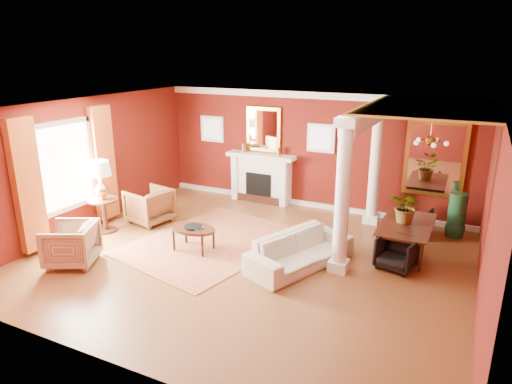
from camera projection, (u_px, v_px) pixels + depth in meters
The scene contains 27 objects.
ground at pixel (248, 259), 8.81m from camera, with size 8.00×8.00×0.00m, color brown.
room_shell at pixel (248, 157), 8.20m from camera, with size 8.04×7.04×2.92m.
fireplace at pixel (261, 178), 12.00m from camera, with size 1.85×0.42×1.29m.
overmantel_mirror at pixel (263, 130), 11.75m from camera, with size 0.95×0.07×1.15m.
flank_window_left at pixel (212, 129), 12.43m from camera, with size 0.70×0.07×0.70m.
flank_window_right at pixel (321, 138), 11.14m from camera, with size 0.70×0.07×0.70m.
left_window at pixel (68, 172), 9.50m from camera, with size 0.21×2.55×2.60m.
column_front at pixel (343, 196), 7.93m from camera, with size 0.36×0.36×2.80m.
column_back at pixel (376, 163), 10.24m from camera, with size 0.36×0.36×2.80m.
header_beam at pixel (368, 116), 8.94m from camera, with size 0.30×3.20×0.32m, color white.
amber_ceiling at pixel (431, 107), 8.26m from camera, with size 2.30×3.40×0.04m, color gold.
dining_mirror at pixel (435, 159), 10.09m from camera, with size 1.30×0.07×1.70m.
chandelier at pixel (430, 141), 8.47m from camera, with size 0.60×0.62×0.75m.
crown_trim at pixel (313, 95), 10.93m from camera, with size 8.00×0.08×0.16m, color white.
base_trim at pixel (309, 204), 11.76m from camera, with size 8.00×0.08×0.12m, color white.
rug at pixel (211, 242), 9.56m from camera, with size 2.65×3.53×0.01m, color maroon.
sofa at pixel (300, 245), 8.40m from camera, with size 2.14×0.63×0.84m, color beige.
armchair_leopard at pixel (149, 204), 10.56m from camera, with size 0.87×0.82×0.90m, color black.
armchair_stripe at pixel (71, 242), 8.48m from camera, with size 0.86×0.80×0.88m, color tan.
coffee_table at pixel (193, 230), 9.08m from camera, with size 0.96×0.96×0.48m.
coffee_book at pixel (194, 222), 9.03m from camera, with size 0.17×0.02×0.23m, color black.
side_table at pixel (101, 184), 9.85m from camera, with size 0.64×0.64×1.60m.
dining_table at pixel (408, 230), 8.96m from camera, with size 1.72×0.61×0.96m, color black.
dining_chair_near at pixel (397, 251), 8.34m from camera, with size 0.65×0.61×0.67m, color black.
dining_chair_far at pixel (414, 219), 9.95m from camera, with size 0.63×0.59×0.65m, color black.
green_urn at pixel (456, 219), 9.78m from camera, with size 0.41×0.41×0.98m.
potted_plant at pixel (408, 193), 8.80m from camera, with size 0.60×0.67×0.52m, color #26591E.
Camera 1 is at (3.65, -7.14, 3.86)m, focal length 32.00 mm.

